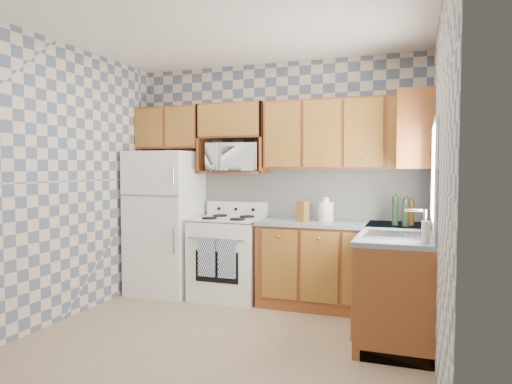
% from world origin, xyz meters
% --- Properties ---
extents(floor, '(3.40, 3.40, 0.00)m').
position_xyz_m(floor, '(0.00, 0.00, 0.00)').
color(floor, '#7E6D51').
rests_on(floor, ground).
extents(back_wall, '(3.40, 0.02, 2.70)m').
position_xyz_m(back_wall, '(0.00, 1.60, 1.35)').
color(back_wall, slate).
rests_on(back_wall, ground).
extents(right_wall, '(0.02, 3.20, 2.70)m').
position_xyz_m(right_wall, '(1.70, 0.00, 1.35)').
color(right_wall, slate).
rests_on(right_wall, ground).
extents(backsplash_back, '(2.60, 0.02, 0.56)m').
position_xyz_m(backsplash_back, '(0.40, 1.59, 1.20)').
color(backsplash_back, silver).
rests_on(backsplash_back, back_wall).
extents(backsplash_right, '(0.02, 1.60, 0.56)m').
position_xyz_m(backsplash_right, '(1.69, 0.80, 1.20)').
color(backsplash_right, silver).
rests_on(backsplash_right, right_wall).
extents(refrigerator, '(0.75, 0.70, 1.68)m').
position_xyz_m(refrigerator, '(-1.27, 1.25, 0.84)').
color(refrigerator, white).
rests_on(refrigerator, floor).
extents(stove_body, '(0.76, 0.65, 0.90)m').
position_xyz_m(stove_body, '(-0.47, 1.28, 0.45)').
color(stove_body, white).
rests_on(stove_body, floor).
extents(cooktop, '(0.76, 0.65, 0.02)m').
position_xyz_m(cooktop, '(-0.47, 1.28, 0.91)').
color(cooktop, silver).
rests_on(cooktop, stove_body).
extents(backguard, '(0.76, 0.08, 0.17)m').
position_xyz_m(backguard, '(-0.47, 1.55, 1.00)').
color(backguard, white).
rests_on(backguard, cooktop).
extents(dish_towel_left, '(0.20, 0.02, 0.42)m').
position_xyz_m(dish_towel_left, '(-0.58, 0.93, 0.52)').
color(dish_towel_left, navy).
rests_on(dish_towel_left, stove_body).
extents(dish_towel_right, '(0.20, 0.02, 0.42)m').
position_xyz_m(dish_towel_right, '(-0.34, 0.93, 0.52)').
color(dish_towel_right, navy).
rests_on(dish_towel_right, stove_body).
extents(base_cabinets_back, '(1.75, 0.60, 0.88)m').
position_xyz_m(base_cabinets_back, '(0.82, 1.30, 0.44)').
color(base_cabinets_back, brown).
rests_on(base_cabinets_back, floor).
extents(base_cabinets_right, '(0.60, 1.60, 0.88)m').
position_xyz_m(base_cabinets_right, '(1.40, 0.80, 0.44)').
color(base_cabinets_right, brown).
rests_on(base_cabinets_right, floor).
extents(countertop_back, '(1.77, 0.63, 0.04)m').
position_xyz_m(countertop_back, '(0.82, 1.30, 0.90)').
color(countertop_back, slate).
rests_on(countertop_back, base_cabinets_back).
extents(countertop_right, '(0.63, 1.60, 0.04)m').
position_xyz_m(countertop_right, '(1.40, 0.80, 0.90)').
color(countertop_right, slate).
rests_on(countertop_right, base_cabinets_right).
extents(upper_cabinets_back, '(1.75, 0.33, 0.74)m').
position_xyz_m(upper_cabinets_back, '(0.82, 1.44, 1.85)').
color(upper_cabinets_back, brown).
rests_on(upper_cabinets_back, back_wall).
extents(upper_cabinets_fridge, '(0.82, 0.33, 0.50)m').
position_xyz_m(upper_cabinets_fridge, '(-1.29, 1.44, 1.97)').
color(upper_cabinets_fridge, brown).
rests_on(upper_cabinets_fridge, back_wall).
extents(upper_cabinets_right, '(0.33, 0.70, 0.74)m').
position_xyz_m(upper_cabinets_right, '(1.53, 1.25, 1.85)').
color(upper_cabinets_right, brown).
rests_on(upper_cabinets_right, right_wall).
extents(microwave_shelf, '(0.80, 0.33, 0.03)m').
position_xyz_m(microwave_shelf, '(-0.47, 1.44, 1.44)').
color(microwave_shelf, brown).
rests_on(microwave_shelf, back_wall).
extents(microwave, '(0.66, 0.53, 0.32)m').
position_xyz_m(microwave, '(-0.46, 1.39, 1.61)').
color(microwave, white).
rests_on(microwave, microwave_shelf).
extents(sink, '(0.48, 0.40, 0.03)m').
position_xyz_m(sink, '(1.40, 0.45, 0.93)').
color(sink, '#B7B7BC').
rests_on(sink, countertop_right).
extents(window, '(0.02, 0.66, 0.86)m').
position_xyz_m(window, '(1.69, 0.45, 1.45)').
color(window, white).
rests_on(window, right_wall).
extents(bottle_0, '(0.06, 0.06, 0.29)m').
position_xyz_m(bottle_0, '(1.35, 1.20, 1.06)').
color(bottle_0, black).
rests_on(bottle_0, countertop_back).
extents(bottle_1, '(0.06, 0.06, 0.27)m').
position_xyz_m(bottle_1, '(1.45, 1.14, 1.05)').
color(bottle_1, black).
rests_on(bottle_1, countertop_back).
extents(bottle_2, '(0.06, 0.06, 0.25)m').
position_xyz_m(bottle_2, '(1.50, 1.24, 1.04)').
color(bottle_2, '#5A310F').
rests_on(bottle_2, countertop_back).
extents(knife_block, '(0.13, 0.13, 0.22)m').
position_xyz_m(knife_block, '(0.41, 1.21, 1.03)').
color(knife_block, brown).
rests_on(knife_block, countertop_back).
extents(electric_kettle, '(0.16, 0.16, 0.20)m').
position_xyz_m(electric_kettle, '(0.64, 1.32, 1.02)').
color(electric_kettle, white).
rests_on(electric_kettle, countertop_back).
extents(food_containers, '(0.16, 0.16, 0.11)m').
position_xyz_m(food_containers, '(0.65, 1.30, 0.97)').
color(food_containers, beige).
rests_on(food_containers, countertop_back).
extents(soap_bottle, '(0.06, 0.06, 0.17)m').
position_xyz_m(soap_bottle, '(1.62, 0.13, 1.01)').
color(soap_bottle, beige).
rests_on(soap_bottle, countertop_right).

